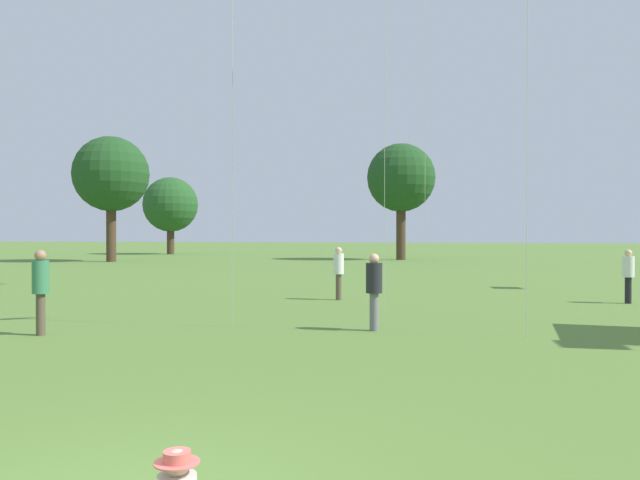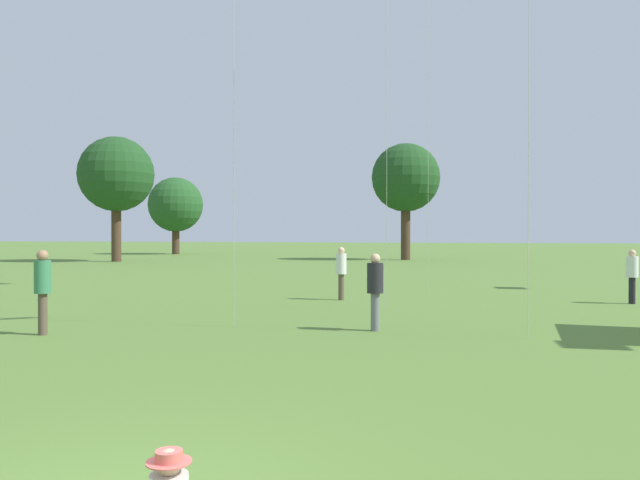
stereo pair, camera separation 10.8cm
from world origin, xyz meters
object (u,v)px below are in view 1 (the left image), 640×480
object	(u,v)px
distant_tree_1	(111,175)
distant_tree_3	(401,179)
person_standing_0	(339,268)
distant_tree_0	(171,205)
person_standing_1	(374,285)
person_standing_2	(628,271)
person_standing_3	(41,284)

from	to	relation	value
distant_tree_1	distant_tree_3	xyz separation A→B (m)	(22.00, 8.42, 0.01)
distant_tree_1	person_standing_0	bearing A→B (deg)	-46.55
person_standing_0	distant_tree_0	distance (m)	49.47
distant_tree_3	distant_tree_0	bearing A→B (deg)	160.14
person_standing_1	distant_tree_1	xyz separation A→B (m)	(-24.80, 30.35, 5.81)
person_standing_2	distant_tree_1	bearing A→B (deg)	-141.47
distant_tree_0	distant_tree_1	world-z (taller)	distant_tree_1
person_standing_3	person_standing_1	bearing A→B (deg)	-123.37
person_standing_0	person_standing_2	distance (m)	9.17
distant_tree_1	person_standing_1	bearing A→B (deg)	-50.75
person_standing_1	distant_tree_0	size ratio (longest dim) A/B	0.21
person_standing_0	distant_tree_3	world-z (taller)	distant_tree_3
person_standing_3	distant_tree_0	xyz separation A→B (m)	(-21.33, 50.16, 4.20)
person_standing_1	distant_tree_3	size ratio (longest dim) A/B	0.18
person_standing_3	person_standing_0	bearing A→B (deg)	-81.13
person_standing_3	distant_tree_3	size ratio (longest dim) A/B	0.19
person_standing_1	distant_tree_3	distance (m)	39.30
person_standing_3	distant_tree_3	distance (m)	41.56
person_standing_1	person_standing_2	size ratio (longest dim) A/B	1.03
person_standing_0	person_standing_1	world-z (taller)	person_standing_0
person_standing_1	person_standing_2	distance (m)	10.14
person_standing_1	person_standing_3	bearing A→B (deg)	49.19
distant_tree_0	person_standing_0	bearing A→B (deg)	-57.76
person_standing_0	person_standing_3	distance (m)	9.82
person_standing_0	distant_tree_1	bearing A→B (deg)	-8.46
person_standing_2	person_standing_0	bearing A→B (deg)	-99.69
person_standing_2	distant_tree_0	xyz separation A→B (m)	(-35.42, 40.75, 4.30)
distant_tree_0	person_standing_1	bearing A→B (deg)	-59.46
person_standing_3	distant_tree_3	xyz separation A→B (m)	(4.18, 40.95, 5.75)
person_standing_0	distant_tree_1	xyz separation A→B (m)	(-22.79, 24.05, 5.80)
person_standing_1	distant_tree_1	bearing A→B (deg)	-18.97
distant_tree_3	distant_tree_1	bearing A→B (deg)	-159.06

